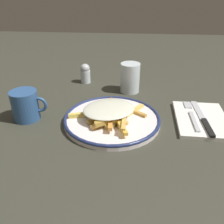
# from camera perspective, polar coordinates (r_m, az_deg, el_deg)

# --- Properties ---
(ground_plane) EXTENTS (2.60, 2.60, 0.00)m
(ground_plane) POSITION_cam_1_polar(r_m,az_deg,el_deg) (0.73, -0.00, -2.35)
(ground_plane) COLOR #35362B
(plate) EXTENTS (0.29, 0.29, 0.02)m
(plate) POSITION_cam_1_polar(r_m,az_deg,el_deg) (0.73, -0.00, -1.67)
(plate) COLOR white
(plate) RESTS_ON ground_plane
(fries_heap) EXTENTS (0.23, 0.22, 0.04)m
(fries_heap) POSITION_cam_1_polar(r_m,az_deg,el_deg) (0.71, -0.52, 0.09)
(fries_heap) COLOR gold
(fries_heap) RESTS_ON plate
(napkin) EXTENTS (0.16, 0.21, 0.01)m
(napkin) POSITION_cam_1_polar(r_m,az_deg,el_deg) (0.78, 20.17, -1.66)
(napkin) COLOR white
(napkin) RESTS_ON ground_plane
(fork) EXTENTS (0.02, 0.18, 0.01)m
(fork) POSITION_cam_1_polar(r_m,az_deg,el_deg) (0.78, 18.10, -0.61)
(fork) COLOR silver
(fork) RESTS_ON napkin
(knife) EXTENTS (0.02, 0.21, 0.01)m
(knife) POSITION_cam_1_polar(r_m,az_deg,el_deg) (0.76, 20.65, -1.80)
(knife) COLOR black
(knife) RESTS_ON napkin
(water_glass) EXTENTS (0.07, 0.07, 0.11)m
(water_glass) POSITION_cam_1_polar(r_m,az_deg,el_deg) (0.91, 4.23, 7.99)
(water_glass) COLOR silver
(water_glass) RESTS_ON ground_plane
(coffee_mug) EXTENTS (0.11, 0.08, 0.09)m
(coffee_mug) POSITION_cam_1_polar(r_m,az_deg,el_deg) (0.77, -19.59, 1.39)
(coffee_mug) COLOR #2E548A
(coffee_mug) RESTS_ON ground_plane
(salt_shaker) EXTENTS (0.04, 0.04, 0.08)m
(salt_shaker) POSITION_cam_1_polar(r_m,az_deg,el_deg) (1.00, -6.25, 8.98)
(salt_shaker) COLOR silver
(salt_shaker) RESTS_ON ground_plane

